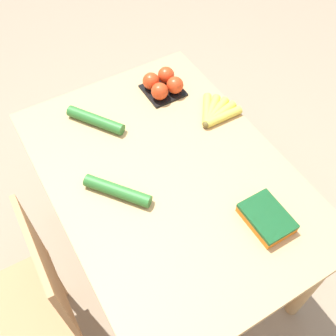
% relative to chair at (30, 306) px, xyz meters
% --- Properties ---
extents(ground_plane, '(12.00, 12.00, 0.00)m').
position_rel_chair_xyz_m(ground_plane, '(0.10, -0.67, -0.47)').
color(ground_plane, gray).
extents(dining_table, '(1.25, 0.88, 0.75)m').
position_rel_chair_xyz_m(dining_table, '(0.10, -0.67, 0.18)').
color(dining_table, tan).
rests_on(dining_table, ground_plane).
extents(chair, '(0.43, 0.41, 0.90)m').
position_rel_chair_xyz_m(chair, '(0.00, 0.00, 0.00)').
color(chair, '#A87547').
rests_on(chair, ground_plane).
extents(banana_bunch, '(0.17, 0.19, 0.04)m').
position_rel_chair_xyz_m(banana_bunch, '(0.26, -1.01, 0.30)').
color(banana_bunch, brown).
rests_on(banana_bunch, dining_table).
extents(tomato_pack, '(0.17, 0.17, 0.09)m').
position_rel_chair_xyz_m(tomato_pack, '(0.51, -0.89, 0.32)').
color(tomato_pack, black).
rests_on(tomato_pack, dining_table).
extents(carrot_bag, '(0.18, 0.13, 0.05)m').
position_rel_chair_xyz_m(carrot_bag, '(-0.26, -0.86, 0.31)').
color(carrot_bag, orange).
rests_on(carrot_bag, dining_table).
extents(cucumber_near, '(0.24, 0.20, 0.05)m').
position_rel_chair_xyz_m(cucumber_near, '(0.11, -0.46, 0.31)').
color(cucumber_near, '#2D702D').
rests_on(cucumber_near, dining_table).
extents(cucumber_far, '(0.25, 0.19, 0.05)m').
position_rel_chair_xyz_m(cucumber_far, '(0.48, -0.54, 0.31)').
color(cucumber_far, '#2D702D').
rests_on(cucumber_far, dining_table).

